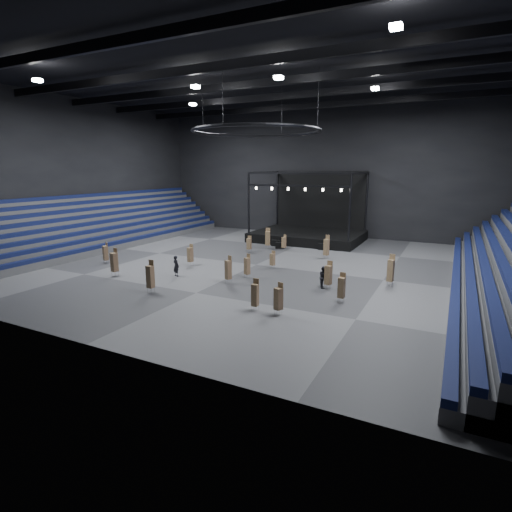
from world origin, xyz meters
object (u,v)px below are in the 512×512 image
at_px(chair_stack_15, 268,238).
at_px(flight_case_mid, 280,245).
at_px(chair_stack_8, 228,269).
at_px(chair_stack_11, 255,294).
at_px(chair_stack_1, 272,259).
at_px(chair_stack_6, 326,247).
at_px(chair_stack_13, 284,242).
at_px(chair_stack_14, 106,253).
at_px(chair_stack_10, 150,276).
at_px(chair_stack_3, 391,270).
at_px(chair_stack_4, 342,287).
at_px(crew_member, 324,277).
at_px(chair_stack_12, 249,244).
at_px(chair_stack_0, 247,266).
at_px(flight_case_right, 323,247).
at_px(man_center, 176,266).
at_px(stage, 310,229).
at_px(chair_stack_2, 328,275).
at_px(chair_stack_7, 279,298).
at_px(chair_stack_5, 114,262).
at_px(flight_case_left, 276,243).
at_px(chair_stack_9, 190,254).

bearing_deg(chair_stack_15, flight_case_mid, 12.97).
xyz_separation_m(chair_stack_8, chair_stack_11, (5.06, -4.96, -0.06)).
xyz_separation_m(chair_stack_1, chair_stack_6, (3.37, 6.59, 0.37)).
xyz_separation_m(chair_stack_13, chair_stack_14, (-13.65, -14.48, 0.14)).
bearing_deg(chair_stack_10, chair_stack_3, 33.37).
distance_m(chair_stack_4, chair_stack_10, 14.65).
bearing_deg(crew_member, chair_stack_11, 136.25).
height_order(chair_stack_3, chair_stack_12, chair_stack_3).
bearing_deg(chair_stack_15, chair_stack_0, -91.30).
xyz_separation_m(chair_stack_10, chair_stack_11, (9.17, 0.02, -0.17)).
xyz_separation_m(flight_case_right, chair_stack_1, (-1.62, -11.13, 0.55)).
height_order(man_center, crew_member, man_center).
distance_m(stage, chair_stack_0, 21.09).
bearing_deg(chair_stack_13, chair_stack_3, -12.37).
bearing_deg(chair_stack_1, chair_stack_6, 70.96).
xyz_separation_m(chair_stack_0, chair_stack_2, (7.41, -0.03, 0.09)).
bearing_deg(chair_stack_7, crew_member, 104.98).
bearing_deg(chair_stack_1, man_center, -128.00).
bearing_deg(chair_stack_11, chair_stack_15, 110.28).
xyz_separation_m(chair_stack_5, man_center, (4.96, 2.51, -0.39)).
bearing_deg(chair_stack_0, chair_stack_8, -87.04).
height_order(chair_stack_0, chair_stack_8, chair_stack_8).
height_order(chair_stack_13, crew_member, chair_stack_13).
bearing_deg(chair_stack_14, chair_stack_3, 30.32).
relative_size(chair_stack_3, chair_stack_14, 1.22).
xyz_separation_m(chair_stack_4, chair_stack_15, (-13.24, 15.64, 0.17)).
distance_m(chair_stack_10, chair_stack_14, 12.09).
bearing_deg(chair_stack_14, chair_stack_12, 68.01).
bearing_deg(chair_stack_15, chair_stack_2, -67.00).
bearing_deg(chair_stack_12, chair_stack_1, -51.30).
height_order(chair_stack_0, chair_stack_3, chair_stack_3).
xyz_separation_m(chair_stack_7, crew_member, (0.81, 7.33, -0.26)).
bearing_deg(chair_stack_6, chair_stack_1, -105.04).
distance_m(flight_case_left, man_center, 17.36).
height_order(chair_stack_3, chair_stack_14, chair_stack_3).
bearing_deg(chair_stack_6, chair_stack_0, -98.38).
relative_size(chair_stack_7, chair_stack_14, 1.01).
relative_size(stage, chair_stack_7, 6.29).
bearing_deg(crew_member, chair_stack_8, 82.67).
height_order(flight_case_left, chair_stack_0, chair_stack_0).
distance_m(chair_stack_3, chair_stack_15, 18.47).
height_order(chair_stack_4, chair_stack_9, chair_stack_4).
relative_size(chair_stack_10, chair_stack_12, 1.34).
bearing_deg(chair_stack_2, chair_stack_9, -173.91).
xyz_separation_m(chair_stack_5, chair_stack_12, (6.00, 14.71, -0.29)).
height_order(chair_stack_2, crew_member, chair_stack_2).
xyz_separation_m(chair_stack_1, chair_stack_4, (8.63, -6.92, 0.22)).
bearing_deg(stage, chair_stack_7, -74.77).
bearing_deg(chair_stack_9, chair_stack_14, -151.08).
bearing_deg(chair_stack_9, chair_stack_8, -21.82).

